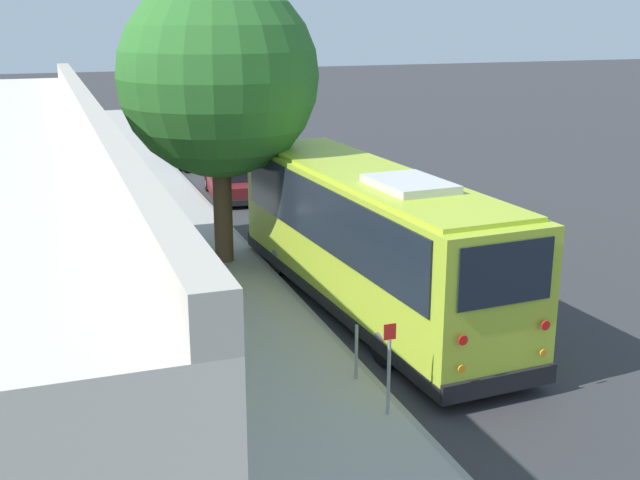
% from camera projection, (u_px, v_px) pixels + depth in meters
% --- Properties ---
extents(ground_plane, '(160.00, 160.00, 0.00)m').
position_uv_depth(ground_plane, '(359.00, 290.00, 20.39)').
color(ground_plane, '#333335').
extents(sidewalk_slab, '(80.00, 3.63, 0.15)m').
position_uv_depth(sidewalk_slab, '(217.00, 304.00, 19.19)').
color(sidewalk_slab, '#A3A099').
rests_on(sidewalk_slab, ground).
extents(curb_strip, '(80.00, 0.14, 0.15)m').
position_uv_depth(curb_strip, '(292.00, 295.00, 19.79)').
color(curb_strip, gray).
rests_on(curb_strip, ground).
extents(shuttle_bus, '(11.03, 3.23, 3.48)m').
position_uv_depth(shuttle_bus, '(368.00, 233.00, 18.62)').
color(shuttle_bus, '#ADC633').
rests_on(shuttle_bus, ground).
extents(parked_sedan_maroon, '(4.39, 1.98, 1.27)m').
position_uv_depth(parked_sedan_maroon, '(232.00, 182.00, 30.31)').
color(parked_sedan_maroon, maroon).
rests_on(parked_sedan_maroon, ground).
extents(parked_sedan_navy, '(4.54, 1.87, 1.26)m').
position_uv_depth(parked_sedan_navy, '(191.00, 152.00, 36.92)').
color(parked_sedan_navy, '#19234C').
rests_on(parked_sedan_navy, ground).
extents(street_tree, '(5.29, 5.29, 8.47)m').
position_uv_depth(street_tree, '(217.00, 62.00, 20.93)').
color(street_tree, brown).
rests_on(street_tree, sidewalk_slab).
extents(sign_post_near, '(0.06, 0.22, 1.66)m').
position_uv_depth(sign_post_near, '(389.00, 368.00, 13.56)').
color(sign_post_near, gray).
rests_on(sign_post_near, sidewalk_slab).
extents(sign_post_far, '(0.06, 0.06, 1.08)m').
position_uv_depth(sign_post_far, '(356.00, 352.00, 14.98)').
color(sign_post_far, gray).
rests_on(sign_post_far, sidewalk_slab).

